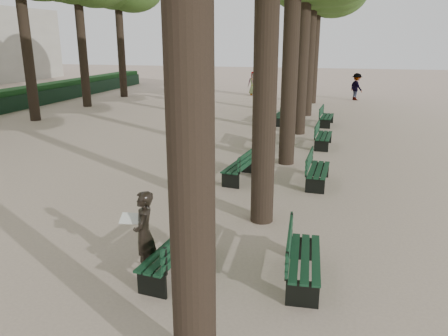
# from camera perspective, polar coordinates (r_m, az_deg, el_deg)

# --- Properties ---
(ground) EXTENTS (120.00, 120.00, 0.00)m
(ground) POSITION_cam_1_polar(r_m,az_deg,el_deg) (8.03, -9.74, -13.94)
(ground) COLOR #C0A791
(ground) RESTS_ON ground
(bench_left_0) EXTENTS (0.76, 1.85, 0.92)m
(bench_left_0) POSITION_cam_1_polar(r_m,az_deg,el_deg) (7.98, -6.61, -11.76)
(bench_left_0) COLOR black
(bench_left_0) RESTS_ON ground
(bench_left_1) EXTENTS (0.80, 1.86, 0.92)m
(bench_left_1) POSITION_cam_1_polar(r_m,az_deg,el_deg) (12.95, 2.08, -0.42)
(bench_left_1) COLOR black
(bench_left_1) RESTS_ON ground
(bench_left_2) EXTENTS (0.76, 1.85, 0.92)m
(bench_left_2) POSITION_cam_1_polar(r_m,az_deg,el_deg) (16.92, 5.07, 3.57)
(bench_left_2) COLOR black
(bench_left_2) RESTS_ON ground
(bench_left_3) EXTENTS (0.81, 1.86, 0.92)m
(bench_left_3) POSITION_cam_1_polar(r_m,az_deg,el_deg) (21.86, 7.25, 6.44)
(bench_left_3) COLOR black
(bench_left_3) RESTS_ON ground
(bench_right_0) EXTENTS (0.67, 1.83, 0.92)m
(bench_right_0) POSITION_cam_1_polar(r_m,az_deg,el_deg) (7.82, 10.36, -12.58)
(bench_right_0) COLOR black
(bench_right_0) RESTS_ON ground
(bench_right_1) EXTENTS (0.65, 1.82, 0.92)m
(bench_right_1) POSITION_cam_1_polar(r_m,az_deg,el_deg) (12.82, 12.16, -0.97)
(bench_right_1) COLOR black
(bench_right_1) RESTS_ON ground
(bench_right_2) EXTENTS (0.67, 1.83, 0.92)m
(bench_right_2) POSITION_cam_1_polar(r_m,az_deg,el_deg) (17.39, 12.85, 3.57)
(bench_right_2) COLOR black
(bench_right_2) RESTS_ON ground
(bench_right_3) EXTENTS (0.71, 1.84, 0.92)m
(bench_right_3) POSITION_cam_1_polar(r_m,az_deg,el_deg) (21.83, 13.24, 6.12)
(bench_right_3) COLOR black
(bench_right_3) RESTS_ON ground
(man_with_map) EXTENTS (0.66, 0.68, 1.56)m
(man_with_map) POSITION_cam_1_polar(r_m,az_deg,el_deg) (7.79, -10.38, -8.48)
(man_with_map) COLOR black
(man_with_map) RESTS_ON ground
(pedestrian_e) EXTENTS (0.89, 1.66, 1.76)m
(pedestrian_e) POSITION_cam_1_polar(r_m,az_deg,el_deg) (29.93, -5.52, 10.36)
(pedestrian_e) COLOR #262628
(pedestrian_e) RESTS_ON ground
(pedestrian_b) EXTENTS (0.93, 1.19, 1.82)m
(pedestrian_b) POSITION_cam_1_polar(r_m,az_deg,el_deg) (31.68, 16.91, 10.12)
(pedestrian_b) COLOR #262628
(pedestrian_b) RESTS_ON ground
(pedestrian_d) EXTENTS (0.89, 0.45, 1.74)m
(pedestrian_d) POSITION_cam_1_polar(r_m,az_deg,el_deg) (33.30, 3.87, 10.99)
(pedestrian_d) COLOR #262628
(pedestrian_d) RESTS_ON ground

